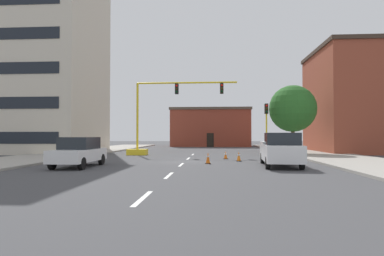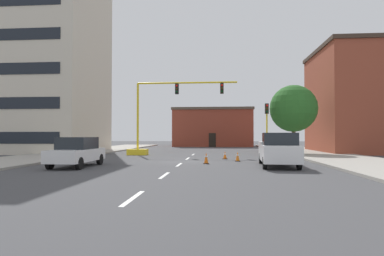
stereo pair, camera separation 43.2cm
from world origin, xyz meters
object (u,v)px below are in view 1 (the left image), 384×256
object	(u,v)px
traffic_cone_roadside_a	(226,155)
traffic_cone_roadside_b	(239,156)
traffic_cone_roadside_c	(208,158)
sedan_white_near_left	(79,152)
traffic_light_pole_right	(266,117)
pickup_truck_white	(280,150)
traffic_signal_gantry	(152,130)
tree_right_mid	(293,109)

from	to	relation	value
traffic_cone_roadside_a	traffic_cone_roadside_b	distance (m)	2.37
traffic_cone_roadside_a	traffic_cone_roadside_c	distance (m)	4.61
sedan_white_near_left	traffic_light_pole_right	bearing A→B (deg)	43.97
traffic_light_pole_right	traffic_cone_roadside_b	bearing A→B (deg)	-112.79
traffic_light_pole_right	sedan_white_near_left	bearing A→B (deg)	-136.03
pickup_truck_white	traffic_cone_roadside_a	xyz separation A→B (m)	(-3.05, 5.92, -0.68)
traffic_light_pole_right	traffic_cone_roadside_b	world-z (taller)	traffic_light_pole_right
traffic_signal_gantry	pickup_truck_white	distance (m)	14.43
pickup_truck_white	traffic_cone_roadside_b	size ratio (longest dim) A/B	7.88
traffic_signal_gantry	sedan_white_near_left	size ratio (longest dim) A/B	2.26
tree_right_mid	pickup_truck_white	bearing A→B (deg)	-106.25
traffic_cone_roadside_b	traffic_cone_roadside_a	bearing A→B (deg)	111.26
sedan_white_near_left	pickup_truck_white	bearing A→B (deg)	5.71
sedan_white_near_left	tree_right_mid	bearing A→B (deg)	41.40
traffic_signal_gantry	tree_right_mid	world-z (taller)	traffic_signal_gantry
traffic_cone_roadside_b	pickup_truck_white	bearing A→B (deg)	-59.46
traffic_cone_roadside_c	pickup_truck_white	bearing A→B (deg)	-18.95
traffic_light_pole_right	tree_right_mid	bearing A→B (deg)	26.24
traffic_signal_gantry	pickup_truck_white	xyz separation A→B (m)	(9.78, -10.53, -1.34)
traffic_signal_gantry	pickup_truck_white	world-z (taller)	traffic_signal_gantry
traffic_light_pole_right	pickup_truck_white	bearing A→B (deg)	-94.71
tree_right_mid	traffic_cone_roadside_a	xyz separation A→B (m)	(-6.67, -6.51, -4.13)
tree_right_mid	traffic_cone_roadside_b	xyz separation A→B (m)	(-5.81, -8.72, -4.08)
sedan_white_near_left	traffic_cone_roadside_b	world-z (taller)	sedan_white_near_left
sedan_white_near_left	traffic_cone_roadside_a	bearing A→B (deg)	39.01
traffic_light_pole_right	sedan_white_near_left	xyz separation A→B (m)	(-12.72, -12.27, -2.64)
traffic_cone_roadside_a	traffic_light_pole_right	bearing A→B (deg)	52.56
tree_right_mid	traffic_cone_roadside_c	distance (m)	14.12
sedan_white_near_left	traffic_cone_roadside_a	distance (m)	11.29
traffic_light_pole_right	pickup_truck_white	distance (m)	11.42
traffic_light_pole_right	traffic_cone_roadside_b	size ratio (longest dim) A/B	6.86
sedan_white_near_left	traffic_cone_roadside_a	world-z (taller)	sedan_white_near_left
pickup_truck_white	traffic_cone_roadside_c	bearing A→B (deg)	161.05
pickup_truck_white	traffic_light_pole_right	bearing A→B (deg)	85.29
pickup_truck_white	traffic_cone_roadside_a	distance (m)	6.69
traffic_cone_roadside_a	traffic_cone_roadside_b	bearing A→B (deg)	-68.74
traffic_signal_gantry	sedan_white_near_left	world-z (taller)	traffic_signal_gantry
traffic_signal_gantry	traffic_light_pole_right	world-z (taller)	traffic_signal_gantry
traffic_signal_gantry	traffic_light_pole_right	bearing A→B (deg)	3.01
pickup_truck_white	sedan_white_near_left	bearing A→B (deg)	-174.29
pickup_truck_white	traffic_cone_roadside_c	distance (m)	4.62
tree_right_mid	pickup_truck_white	xyz separation A→B (m)	(-3.62, -12.43, -3.44)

